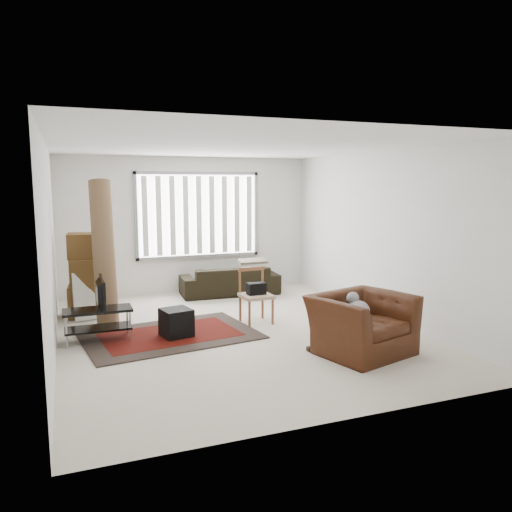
{
  "coord_description": "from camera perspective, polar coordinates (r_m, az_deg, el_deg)",
  "views": [
    {
      "loc": [
        -2.31,
        -6.78,
        2.18
      ],
      "look_at": [
        0.47,
        0.45,
        1.05
      ],
      "focal_mm": 35.0,
      "sensor_mm": 36.0,
      "label": 1
    }
  ],
  "objects": [
    {
      "name": "persian_rug",
      "position": [
        7.39,
        -9.76,
        -8.9
      ],
      "size": [
        2.6,
        1.92,
        0.02
      ],
      "color": "black",
      "rests_on": "ground"
    },
    {
      "name": "tv_stand",
      "position": [
        7.3,
        -17.63,
        -6.75
      ],
      "size": [
        0.92,
        0.42,
        0.46
      ],
      "color": "black",
      "rests_on": "ground"
    },
    {
      "name": "armchair",
      "position": [
        6.61,
        11.99,
        -7.16
      ],
      "size": [
        1.41,
        1.3,
        0.87
      ],
      "rotation": [
        0.0,
        0.0,
        0.27
      ],
      "color": "#3C1B0C",
      "rests_on": "ground"
    },
    {
      "name": "moving_boxes",
      "position": [
        8.67,
        -18.92,
        -2.38
      ],
      "size": [
        0.6,
        0.55,
        1.38
      ],
      "color": "brown",
      "rests_on": "ground"
    },
    {
      "name": "room",
      "position": [
        7.67,
        -3.21,
        5.14
      ],
      "size": [
        6.0,
        6.02,
        2.71
      ],
      "color": "beige",
      "rests_on": "ground"
    },
    {
      "name": "subwoofer",
      "position": [
        7.26,
        -9.09,
        -7.5
      ],
      "size": [
        0.47,
        0.47,
        0.39
      ],
      "primitive_type": "cube",
      "rotation": [
        0.0,
        0.0,
        0.22
      ],
      "color": "black",
      "rests_on": "persian_rug"
    },
    {
      "name": "sofa",
      "position": [
        9.87,
        -3.02,
        -2.29
      ],
      "size": [
        1.96,
        0.94,
        0.74
      ],
      "primitive_type": "imported",
      "rotation": [
        0.0,
        0.0,
        3.08
      ],
      "color": "black",
      "rests_on": "ground"
    },
    {
      "name": "side_chair",
      "position": [
        7.85,
        -0.03,
        -4.23
      ],
      "size": [
        0.48,
        0.48,
        0.86
      ],
      "rotation": [
        0.0,
        0.0,
        0.03
      ],
      "color": "tan",
      "rests_on": "ground"
    },
    {
      "name": "white_flatpack",
      "position": [
        8.5,
        -18.16,
        -4.31
      ],
      "size": [
        0.63,
        0.33,
        0.77
      ],
      "primitive_type": "cube",
      "rotation": [
        -0.19,
        0.0,
        0.16
      ],
      "color": "silver",
      "rests_on": "ground"
    },
    {
      "name": "tv",
      "position": [
        7.22,
        -17.75,
        -4.12
      ],
      "size": [
        0.1,
        0.75,
        0.43
      ],
      "primitive_type": "imported",
      "rotation": [
        0.0,
        0.0,
        1.57
      ],
      "color": "black",
      "rests_on": "tv_stand"
    },
    {
      "name": "rolled_rug",
      "position": [
        8.06,
        -17.01,
        0.43
      ],
      "size": [
        0.35,
        0.8,
        2.25
      ],
      "primitive_type": "cylinder",
      "rotation": [
        -0.21,
        0.0,
        0.02
      ],
      "color": "brown",
      "rests_on": "ground"
    }
  ]
}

